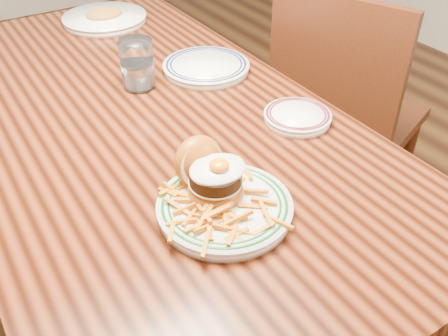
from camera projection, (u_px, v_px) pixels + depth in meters
floor at (162, 306)px, 1.67m from camera, size 6.00×6.00×0.00m
table at (142, 142)px, 1.27m from camera, size 0.85×1.60×0.75m
chair_right at (342, 113)px, 1.70m from camera, size 0.56×0.56×0.93m
main_plate at (220, 195)px, 0.92m from camera, size 0.25×0.26×0.12m
side_plate at (297, 116)px, 1.18m from camera, size 0.16×0.17×0.02m
rear_plate at (206, 67)px, 1.39m from camera, size 0.24×0.24×0.03m
water_glass at (138, 67)px, 1.29m from camera, size 0.09×0.09×0.13m
far_plate at (105, 18)px, 1.68m from camera, size 0.28×0.28×0.05m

